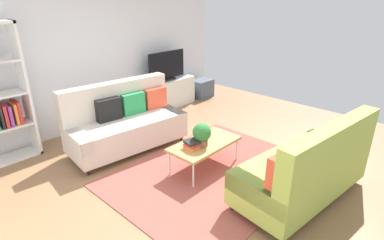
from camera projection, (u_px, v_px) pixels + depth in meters
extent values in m
plane|color=#936B47|center=(203.00, 171.00, 4.57)|extent=(7.68, 7.68, 0.00)
cube|color=silver|center=(92.00, 51.00, 5.78)|extent=(6.40, 0.12, 2.90)
cube|color=#9E4C42|center=(213.00, 173.00, 4.51)|extent=(2.90, 2.20, 0.01)
cube|color=beige|center=(128.00, 131.00, 5.13)|extent=(1.98, 1.06, 0.44)
cube|color=beige|center=(116.00, 98.00, 5.16)|extent=(1.91, 0.42, 0.56)
cube|color=beige|center=(169.00, 113.00, 5.60)|extent=(0.30, 0.86, 0.22)
cube|color=beige|center=(77.00, 140.00, 4.58)|extent=(0.30, 0.86, 0.22)
cylinder|color=black|center=(181.00, 138.00, 5.52)|extent=(0.05, 0.05, 0.10)
cylinder|color=black|center=(88.00, 171.00, 4.47)|extent=(0.05, 0.05, 0.10)
cylinder|color=black|center=(160.00, 126.00, 5.99)|extent=(0.05, 0.05, 0.10)
cylinder|color=black|center=(71.00, 154.00, 4.95)|extent=(0.05, 0.05, 0.10)
cube|color=#D84C33|center=(155.00, 98.00, 5.48)|extent=(0.41, 0.19, 0.36)
cube|color=#288C4C|center=(133.00, 104.00, 5.21)|extent=(0.41, 0.19, 0.36)
cube|color=black|center=(109.00, 110.00, 4.94)|extent=(0.41, 0.19, 0.36)
cube|color=#A3BC4C|center=(301.00, 174.00, 3.91)|extent=(1.99, 1.07, 0.44)
cube|color=#A3BC4C|center=(332.00, 148.00, 3.49)|extent=(1.91, 0.44, 0.56)
cube|color=#A3BC4C|center=(259.00, 193.00, 3.36)|extent=(0.30, 0.86, 0.22)
cube|color=#A3BC4C|center=(335.00, 147.00, 4.37)|extent=(0.30, 0.86, 0.22)
cylinder|color=black|center=(233.00, 207.00, 3.73)|extent=(0.05, 0.05, 0.10)
cylinder|color=black|center=(310.00, 160.00, 4.77)|extent=(0.05, 0.05, 0.10)
cylinder|color=black|center=(280.00, 238.00, 3.25)|extent=(0.05, 0.05, 0.10)
cylinder|color=black|center=(354.00, 179.00, 4.29)|extent=(0.05, 0.05, 0.10)
cube|color=#D84C33|center=(282.00, 169.00, 3.26)|extent=(0.41, 0.19, 0.36)
cube|color=#288C4C|center=(306.00, 156.00, 3.53)|extent=(0.41, 0.19, 0.36)
cube|color=#B7844C|center=(205.00, 144.00, 4.52)|extent=(1.10, 0.56, 0.04)
cylinder|color=silver|center=(170.00, 163.00, 4.41)|extent=(0.02, 0.02, 0.38)
cylinder|color=silver|center=(214.00, 141.00, 5.09)|extent=(0.02, 0.02, 0.38)
cylinder|color=silver|center=(193.00, 175.00, 4.12)|extent=(0.02, 0.02, 0.38)
cylinder|color=silver|center=(237.00, 150.00, 4.80)|extent=(0.02, 0.02, 0.38)
cube|color=silver|center=(167.00, 93.00, 7.07)|extent=(1.40, 0.44, 0.64)
cube|color=black|center=(167.00, 79.00, 6.92)|extent=(0.36, 0.20, 0.04)
cube|color=black|center=(167.00, 65.00, 6.80)|extent=(1.00, 0.05, 0.60)
cube|color=white|center=(25.00, 90.00, 4.79)|extent=(0.04, 0.36, 2.10)
cube|color=white|center=(3.00, 161.00, 4.82)|extent=(1.10, 0.36, 0.04)
cube|color=red|center=(3.00, 115.00, 4.65)|extent=(0.05, 0.29, 0.35)
cube|color=purple|center=(8.00, 115.00, 4.70)|extent=(0.04, 0.29, 0.32)
cube|color=orange|center=(14.00, 113.00, 4.75)|extent=(0.04, 0.29, 0.34)
cube|color=red|center=(17.00, 112.00, 4.78)|extent=(0.05, 0.29, 0.36)
cube|color=#4C5666|center=(202.00, 88.00, 7.79)|extent=(0.52, 0.40, 0.44)
cylinder|color=brown|center=(202.00, 142.00, 4.41)|extent=(0.17, 0.17, 0.10)
sphere|color=#2D7233|center=(202.00, 132.00, 4.35)|extent=(0.27, 0.27, 0.27)
cube|color=orange|center=(193.00, 146.00, 4.37)|extent=(0.25, 0.19, 0.04)
cube|color=red|center=(193.00, 144.00, 4.35)|extent=(0.26, 0.20, 0.04)
cube|color=#262626|center=(193.00, 141.00, 4.34)|extent=(0.27, 0.23, 0.04)
cylinder|color=#4C72B2|center=(145.00, 81.00, 6.55)|extent=(0.11, 0.11, 0.15)
cylinder|color=red|center=(154.00, 80.00, 6.60)|extent=(0.04, 0.04, 0.18)
cylinder|color=purple|center=(157.00, 78.00, 6.66)|extent=(0.06, 0.06, 0.21)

